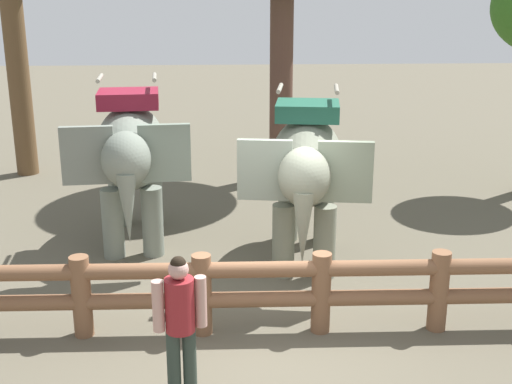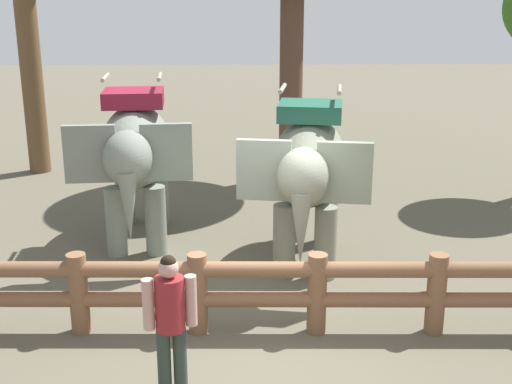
{
  "view_description": "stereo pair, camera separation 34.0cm",
  "coord_description": "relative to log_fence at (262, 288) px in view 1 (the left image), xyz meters",
  "views": [
    {
      "loc": [
        -0.44,
        -7.65,
        4.18
      ],
      "look_at": [
        0.0,
        1.41,
        1.4
      ],
      "focal_mm": 47.37,
      "sensor_mm": 36.0,
      "label": 1
    },
    {
      "loc": [
        -0.1,
        -7.66,
        4.18
      ],
      "look_at": [
        0.0,
        1.41,
        1.4
      ],
      "focal_mm": 47.37,
      "sensor_mm": 36.0,
      "label": 2
    }
  ],
  "objects": [
    {
      "name": "ground_plane",
      "position": [
        0.0,
        0.04,
        -0.6
      ],
      "size": [
        60.0,
        60.0,
        0.0
      ],
      "primitive_type": "plane",
      "color": "brown"
    },
    {
      "name": "tourist_woman_in_black",
      "position": [
        -0.92,
        -1.32,
        0.32
      ],
      "size": [
        0.55,
        0.36,
        1.59
      ],
      "color": "#2C3830",
      "rests_on": "ground"
    },
    {
      "name": "elephant_center",
      "position": [
        0.8,
        2.23,
        0.93
      ],
      "size": [
        1.83,
        3.24,
        2.74
      ],
      "color": "gray",
      "rests_on": "ground"
    },
    {
      "name": "log_fence",
      "position": [
        0.0,
        0.0,
        0.0
      ],
      "size": [
        7.63,
        0.34,
        1.05
      ],
      "color": "brown",
      "rests_on": "ground"
    },
    {
      "name": "elephant_near_left",
      "position": [
        -1.96,
        3.16,
        0.97
      ],
      "size": [
        1.86,
        3.28,
        2.8
      ],
      "color": "gray",
      "rests_on": "ground"
    }
  ]
}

